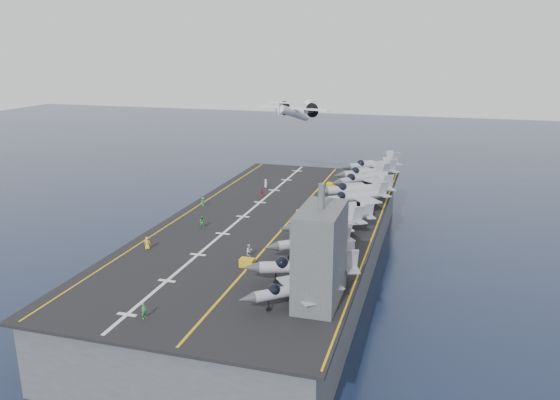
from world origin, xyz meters
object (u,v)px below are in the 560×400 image
(fighter_jet_0, at_px, (296,289))
(tow_cart_a, at_px, (247,263))
(transport_plane, at_px, (294,113))
(island_superstructure, at_px, (320,244))

(fighter_jet_0, bearing_deg, tow_cart_a, 134.94)
(fighter_jet_0, xyz_separation_m, tow_cart_a, (-9.77, 9.79, -1.63))
(tow_cart_a, bearing_deg, fighter_jet_0, -45.06)
(fighter_jet_0, height_order, transport_plane, transport_plane)
(fighter_jet_0, distance_m, transport_plane, 99.93)
(island_superstructure, bearing_deg, transport_plane, 106.80)
(fighter_jet_0, relative_size, transport_plane, 0.57)
(tow_cart_a, distance_m, transport_plane, 88.46)
(fighter_jet_0, height_order, tow_cart_a, fighter_jet_0)
(island_superstructure, relative_size, tow_cart_a, 7.13)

